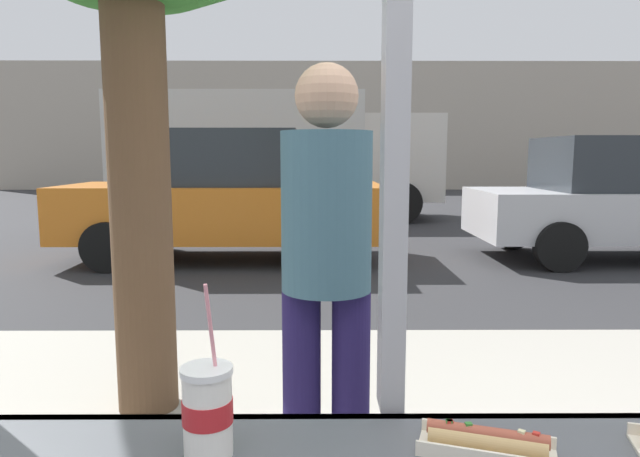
{
  "coord_description": "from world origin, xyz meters",
  "views": [
    {
      "loc": [
        -0.16,
        -1.05,
        1.48
      ],
      "look_at": [
        -0.14,
        2.72,
        0.97
      ],
      "focal_mm": 31.1,
      "sensor_mm": 36.0,
      "label": 1
    }
  ],
  "objects_px": {
    "soda_cup_left": "(208,410)",
    "parked_car_silver": "(628,198)",
    "parked_car_orange": "(222,196)",
    "hotdog_tray_far": "(487,442)",
    "pedestrian": "(326,264)",
    "box_truck": "(273,151)"
  },
  "relations": [
    {
      "from": "parked_car_silver",
      "to": "parked_car_orange",
      "type": "bearing_deg",
      "value": 180.0
    },
    {
      "from": "parked_car_silver",
      "to": "hotdog_tray_far",
      "type": "bearing_deg",
      "value": -120.86
    },
    {
      "from": "box_truck",
      "to": "pedestrian",
      "type": "height_order",
      "value": "box_truck"
    },
    {
      "from": "parked_car_orange",
      "to": "pedestrian",
      "type": "bearing_deg",
      "value": -76.83
    },
    {
      "from": "parked_car_orange",
      "to": "parked_car_silver",
      "type": "bearing_deg",
      "value": -0.0
    },
    {
      "from": "parked_car_silver",
      "to": "soda_cup_left",
      "type": "bearing_deg",
      "value": -123.86
    },
    {
      "from": "soda_cup_left",
      "to": "parked_car_orange",
      "type": "bearing_deg",
      "value": 99.44
    },
    {
      "from": "hotdog_tray_far",
      "to": "pedestrian",
      "type": "distance_m",
      "value": 1.04
    },
    {
      "from": "box_truck",
      "to": "pedestrian",
      "type": "xyz_separation_m",
      "value": [
        1.04,
        -10.94,
        -0.48
      ]
    },
    {
      "from": "parked_car_silver",
      "to": "box_truck",
      "type": "relative_size",
      "value": 0.59
    },
    {
      "from": "parked_car_silver",
      "to": "pedestrian",
      "type": "relative_size",
      "value": 2.62
    },
    {
      "from": "parked_car_orange",
      "to": "soda_cup_left",
      "type": "bearing_deg",
      "value": -80.56
    },
    {
      "from": "soda_cup_left",
      "to": "parked_car_silver",
      "type": "bearing_deg",
      "value": 56.14
    },
    {
      "from": "box_truck",
      "to": "pedestrian",
      "type": "distance_m",
      "value": 11.0
    },
    {
      "from": "parked_car_orange",
      "to": "box_truck",
      "type": "xyz_separation_m",
      "value": [
        0.32,
        5.12,
        0.66
      ]
    },
    {
      "from": "soda_cup_left",
      "to": "hotdog_tray_far",
      "type": "bearing_deg",
      "value": 0.01
    },
    {
      "from": "parked_car_orange",
      "to": "parked_car_silver",
      "type": "relative_size",
      "value": 1.03
    },
    {
      "from": "soda_cup_left",
      "to": "box_truck",
      "type": "height_order",
      "value": "box_truck"
    },
    {
      "from": "hotdog_tray_far",
      "to": "parked_car_silver",
      "type": "bearing_deg",
      "value": 59.14
    },
    {
      "from": "parked_car_silver",
      "to": "pedestrian",
      "type": "xyz_separation_m",
      "value": [
        -4.35,
        -5.82,
        0.23
      ]
    },
    {
      "from": "soda_cup_left",
      "to": "parked_car_orange",
      "type": "height_order",
      "value": "parked_car_orange"
    },
    {
      "from": "soda_cup_left",
      "to": "box_truck",
      "type": "relative_size",
      "value": 0.04
    }
  ]
}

